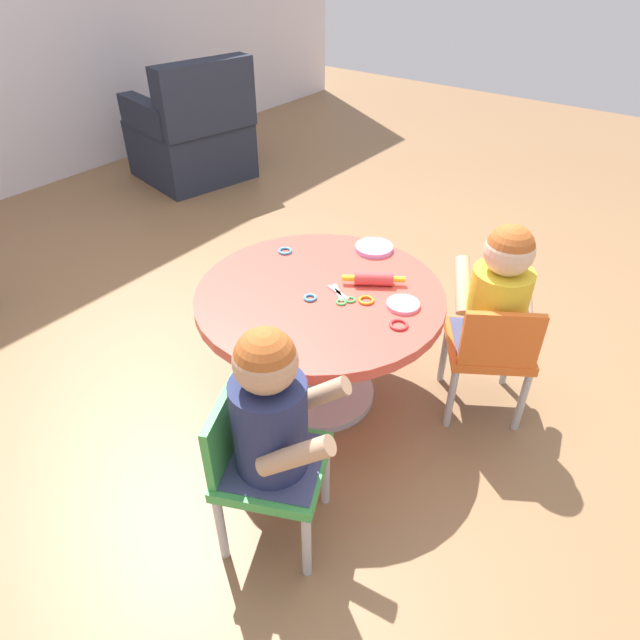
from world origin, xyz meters
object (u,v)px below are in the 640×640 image
(child_chair_left, at_px, (262,462))
(child_chair_right, at_px, (490,349))
(seated_child_right, at_px, (500,292))
(armchair_dark, at_px, (193,136))
(craft_scissors, at_px, (342,297))
(craft_table, at_px, (320,318))
(rolling_pin, at_px, (374,279))
(seated_child_left, at_px, (271,409))

(child_chair_left, height_order, child_chair_right, same)
(seated_child_right, height_order, armchair_dark, armchair_dark)
(craft_scissors, bearing_deg, seated_child_right, -53.50)
(craft_table, xyz_separation_m, rolling_pin, (0.16, -0.13, 0.14))
(armchair_dark, relative_size, craft_scissors, 5.99)
(seated_child_left, relative_size, armchair_dark, 0.60)
(rolling_pin, bearing_deg, seated_child_left, -169.17)
(armchair_dark, distance_m, craft_scissors, 2.60)
(child_chair_right, bearing_deg, rolling_pin, 109.69)
(armchair_dark, bearing_deg, seated_child_left, -128.22)
(child_chair_left, relative_size, craft_scissors, 3.78)
(seated_child_right, xyz_separation_m, armchair_dark, (0.98, 2.68, -0.22))
(craft_table, relative_size, rolling_pin, 4.46)
(seated_child_right, relative_size, armchair_dark, 0.60)
(craft_table, bearing_deg, seated_child_right, -57.10)
(seated_child_left, distance_m, rolling_pin, 0.74)
(craft_table, relative_size, armchair_dark, 1.06)
(seated_child_right, distance_m, craft_scissors, 0.55)
(child_chair_left, distance_m, rolling_pin, 0.79)
(seated_child_right, bearing_deg, craft_scissors, 126.50)
(seated_child_right, distance_m, rolling_pin, 0.45)
(craft_table, xyz_separation_m, armchair_dark, (1.33, 2.15, -0.08))
(armchair_dark, bearing_deg, rolling_pin, -117.23)
(child_chair_left, height_order, craft_scissors, child_chair_left)
(child_chair_left, relative_size, seated_child_right, 1.05)
(craft_table, xyz_separation_m, seated_child_left, (-0.57, -0.27, 0.15))
(child_chair_left, distance_m, child_chair_right, 0.96)
(armchair_dark, height_order, rolling_pin, armchair_dark)
(seated_child_right, bearing_deg, craft_table, 122.90)
(child_chair_left, xyz_separation_m, rolling_pin, (0.75, 0.10, 0.22))
(child_chair_left, xyz_separation_m, seated_child_left, (0.02, -0.04, 0.23))
(craft_table, height_order, seated_child_left, seated_child_left)
(child_chair_right, xyz_separation_m, seated_child_right, (0.03, 0.02, 0.23))
(seated_child_left, bearing_deg, craft_table, 24.92)
(seated_child_left, bearing_deg, rolling_pin, 10.83)
(child_chair_right, relative_size, seated_child_right, 1.05)
(seated_child_right, bearing_deg, child_chair_left, 162.14)
(craft_table, relative_size, seated_child_left, 1.77)
(craft_table, relative_size, child_chair_left, 1.69)
(child_chair_right, relative_size, craft_scissors, 3.78)
(child_chair_left, relative_size, seated_child_left, 1.05)
(child_chair_left, bearing_deg, craft_table, 21.30)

